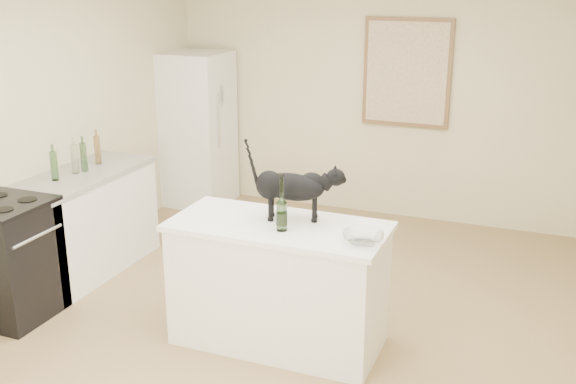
% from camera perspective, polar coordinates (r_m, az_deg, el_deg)
% --- Properties ---
extents(floor, '(5.50, 5.50, 0.00)m').
position_cam_1_polar(floor, '(5.28, -0.92, -10.97)').
color(floor, '#8F734C').
rests_on(floor, ground).
extents(wall_back, '(4.50, 0.00, 4.50)m').
position_cam_1_polar(wall_back, '(7.34, 7.45, 7.98)').
color(wall_back, beige).
rests_on(wall_back, ground).
extents(wall_left, '(0.00, 5.50, 5.50)m').
position_cam_1_polar(wall_left, '(6.01, -21.25, 4.68)').
color(wall_left, beige).
rests_on(wall_left, ground).
extents(island_base, '(1.44, 0.67, 0.86)m').
position_cam_1_polar(island_base, '(4.89, -0.77, -7.82)').
color(island_base, white).
rests_on(island_base, floor).
extents(island_top, '(1.50, 0.70, 0.04)m').
position_cam_1_polar(island_top, '(4.71, -0.79, -2.88)').
color(island_top, white).
rests_on(island_top, island_base).
extents(left_cabinets, '(0.60, 1.40, 0.86)m').
position_cam_1_polar(left_cabinets, '(6.27, -16.51, -2.61)').
color(left_cabinets, white).
rests_on(left_cabinets, floor).
extents(left_countertop, '(0.62, 1.44, 0.04)m').
position_cam_1_polar(left_countertop, '(6.14, -16.88, 1.33)').
color(left_countertop, gray).
rests_on(left_countertop, left_cabinets).
extents(stove, '(0.60, 0.60, 0.90)m').
position_cam_1_polar(stove, '(5.65, -22.11, -5.33)').
color(stove, black).
rests_on(stove, floor).
extents(fridge, '(0.68, 0.68, 1.70)m').
position_cam_1_polar(fridge, '(7.79, -7.53, 5.17)').
color(fridge, white).
rests_on(fridge, floor).
extents(artwork_frame, '(0.90, 0.03, 1.10)m').
position_cam_1_polar(artwork_frame, '(7.21, 9.80, 9.70)').
color(artwork_frame, brown).
rests_on(artwork_frame, wall_back).
extents(artwork_canvas, '(0.82, 0.00, 1.02)m').
position_cam_1_polar(artwork_canvas, '(7.19, 9.77, 9.68)').
color(artwork_canvas, beige).
rests_on(artwork_canvas, wall_back).
extents(black_cat, '(0.63, 0.35, 0.42)m').
position_cam_1_polar(black_cat, '(4.72, 0.28, 0.14)').
color(black_cat, black).
rests_on(black_cat, island_top).
extents(wine_bottle, '(0.09, 0.09, 0.34)m').
position_cam_1_polar(wine_bottle, '(4.53, -0.53, -1.16)').
color(wine_bottle, '#325D25').
rests_on(wine_bottle, island_top).
extents(glass_bowl, '(0.32, 0.32, 0.06)m').
position_cam_1_polar(glass_bowl, '(4.40, 6.25, -3.80)').
color(glass_bowl, white).
rests_on(glass_bowl, island_top).
extents(fridge_paper, '(0.07, 0.15, 0.20)m').
position_cam_1_polar(fridge_paper, '(7.54, -5.36, 8.07)').
color(fridge_paper, beige).
rests_on(fridge_paper, fridge).
extents(counter_bottle_cluster, '(0.12, 0.61, 0.25)m').
position_cam_1_polar(counter_bottle_cluster, '(6.13, -17.03, 2.70)').
color(counter_bottle_cluster, '#A8B6A8').
rests_on(counter_bottle_cluster, left_countertop).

